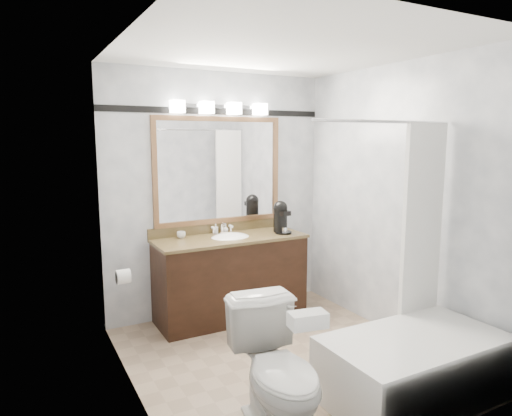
# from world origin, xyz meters

# --- Properties ---
(room) EXTENTS (2.42, 2.62, 2.52)m
(room) POSITION_xyz_m (0.00, 0.00, 1.25)
(room) COLOR #9D846A
(room) RESTS_ON ground
(vanity) EXTENTS (1.53, 0.58, 0.97)m
(vanity) POSITION_xyz_m (0.00, 1.02, 0.44)
(vanity) COLOR black
(vanity) RESTS_ON ground
(mirror) EXTENTS (1.40, 0.04, 1.10)m
(mirror) POSITION_xyz_m (0.00, 1.28, 1.50)
(mirror) COLOR #8D623F
(mirror) RESTS_ON room
(vanity_light_bar) EXTENTS (1.02, 0.14, 0.12)m
(vanity_light_bar) POSITION_xyz_m (0.00, 1.23, 2.13)
(vanity_light_bar) COLOR silver
(vanity_light_bar) RESTS_ON room
(accent_stripe) EXTENTS (2.40, 0.01, 0.06)m
(accent_stripe) POSITION_xyz_m (0.00, 1.29, 2.10)
(accent_stripe) COLOR black
(accent_stripe) RESTS_ON room
(bathtub) EXTENTS (1.30, 0.75, 1.96)m
(bathtub) POSITION_xyz_m (0.55, -0.90, 0.28)
(bathtub) COLOR white
(bathtub) RESTS_ON ground
(tp_roll) EXTENTS (0.11, 0.12, 0.12)m
(tp_roll) POSITION_xyz_m (-1.14, 0.66, 0.70)
(tp_roll) COLOR white
(tp_roll) RESTS_ON room
(toilet) EXTENTS (0.55, 0.85, 0.82)m
(toilet) POSITION_xyz_m (-0.53, -0.82, 0.41)
(toilet) COLOR white
(toilet) RESTS_ON ground
(tissue_box) EXTENTS (0.22, 0.14, 0.08)m
(tissue_box) POSITION_xyz_m (-0.53, -1.12, 0.86)
(tissue_box) COLOR white
(tissue_box) RESTS_ON toilet
(coffee_maker) EXTENTS (0.17, 0.22, 0.34)m
(coffee_maker) POSITION_xyz_m (0.55, 0.96, 1.02)
(coffee_maker) COLOR black
(coffee_maker) RESTS_ON vanity
(cup_left) EXTENTS (0.11, 0.11, 0.07)m
(cup_left) POSITION_xyz_m (-0.45, 1.19, 0.88)
(cup_left) COLOR white
(cup_left) RESTS_ON vanity
(soap_bottle_a) EXTENTS (0.06, 0.06, 0.10)m
(soap_bottle_a) POSITION_xyz_m (-0.06, 1.23, 0.90)
(soap_bottle_a) COLOR white
(soap_bottle_a) RESTS_ON vanity
(soap_bottle_b) EXTENTS (0.08, 0.08, 0.08)m
(soap_bottle_b) POSITION_xyz_m (0.05, 1.23, 0.89)
(soap_bottle_b) COLOR white
(soap_bottle_b) RESTS_ON vanity
(soap_bar) EXTENTS (0.08, 0.05, 0.02)m
(soap_bar) POSITION_xyz_m (-0.01, 1.13, 0.86)
(soap_bar) COLOR beige
(soap_bar) RESTS_ON vanity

